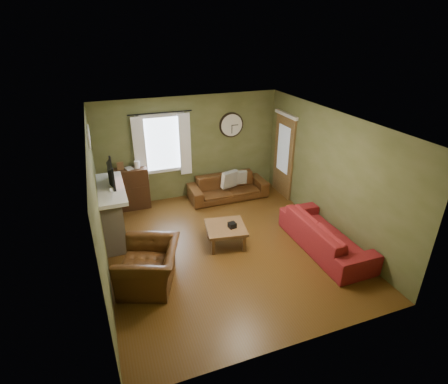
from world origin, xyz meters
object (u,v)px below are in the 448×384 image
object	(u,v)px
sofa_brown	(228,187)
armchair	(149,266)
sofa_red	(325,234)
bookshelf	(130,189)
coffee_table	(226,235)

from	to	relation	value
sofa_brown	armchair	distance (m)	3.64
sofa_brown	sofa_red	xyz separation A→B (m)	(1.01, -2.83, 0.03)
bookshelf	coffee_table	distance (m)	2.81
sofa_red	armchair	size ratio (longest dim) A/B	1.99
coffee_table	armchair	bearing A→B (deg)	-157.72
sofa_brown	sofa_red	bearing A→B (deg)	-70.44
bookshelf	sofa_red	xyz separation A→B (m)	(3.42, -3.12, -0.19)
armchair	sofa_brown	bearing A→B (deg)	157.82
bookshelf	sofa_brown	bearing A→B (deg)	-6.75
bookshelf	armchair	size ratio (longest dim) A/B	0.92
sofa_red	armchair	xyz separation A→B (m)	(-3.47, 0.16, 0.04)
bookshelf	sofa_red	size ratio (longest dim) A/B	0.46
sofa_brown	sofa_red	world-z (taller)	sofa_red
sofa_brown	coffee_table	size ratio (longest dim) A/B	2.58
bookshelf	armchair	bearing A→B (deg)	-90.91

